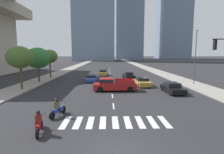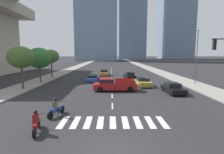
% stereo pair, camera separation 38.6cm
% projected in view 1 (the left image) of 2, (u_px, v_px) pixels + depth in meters
% --- Properties ---
extents(ground_plane, '(800.00, 800.00, 0.00)m').
position_uv_depth(ground_plane, '(119.00, 154.00, 8.68)').
color(ground_plane, '#28282B').
extents(sidewalk_east, '(4.00, 260.00, 0.15)m').
position_uv_depth(sidewalk_east, '(170.00, 76.00, 38.71)').
color(sidewalk_east, gray).
rests_on(sidewalk_east, ground).
extents(sidewalk_west, '(4.00, 260.00, 0.15)m').
position_uv_depth(sidewalk_west, '(50.00, 77.00, 38.10)').
color(sidewalk_west, gray).
rests_on(sidewalk_west, ground).
extents(crosswalk_near, '(7.65, 2.36, 0.01)m').
position_uv_depth(crosswalk_near, '(115.00, 122.00, 12.75)').
color(crosswalk_near, silver).
rests_on(crosswalk_near, ground).
extents(lane_divider_center, '(0.14, 50.00, 0.01)m').
position_uv_depth(lane_divider_center, '(110.00, 76.00, 40.51)').
color(lane_divider_center, silver).
rests_on(lane_divider_center, ground).
extents(motorcycle_lead, '(0.81, 2.14, 1.49)m').
position_uv_depth(motorcycle_lead, '(39.00, 124.00, 10.93)').
color(motorcycle_lead, black).
rests_on(motorcycle_lead, ground).
extents(motorcycle_trailing, '(0.96, 2.03, 1.49)m').
position_uv_depth(motorcycle_trailing, '(58.00, 109.00, 13.89)').
color(motorcycle_trailing, black).
rests_on(motorcycle_trailing, ground).
extents(pickup_truck, '(5.77, 2.21, 1.67)m').
position_uv_depth(pickup_truck, '(113.00, 85.00, 23.64)').
color(pickup_truck, maroon).
rests_on(pickup_truck, ground).
extents(sedan_black_0, '(2.00, 4.31, 1.27)m').
position_uv_depth(sedan_black_0, '(173.00, 88.00, 22.43)').
color(sedan_black_0, black).
rests_on(sedan_black_0, ground).
extents(sedan_blue_1, '(2.01, 4.85, 1.22)m').
position_uv_depth(sedan_blue_1, '(92.00, 78.00, 31.71)').
color(sedan_blue_1, navy).
rests_on(sedan_blue_1, ground).
extents(sedan_gold_2, '(2.17, 4.39, 1.27)m').
position_uv_depth(sedan_gold_2, '(142.00, 82.00, 27.28)').
color(sedan_gold_2, '#B28E38').
rests_on(sedan_gold_2, ground).
extents(sedan_gold_3, '(1.95, 4.42, 1.30)m').
position_uv_depth(sedan_gold_3, '(103.00, 73.00, 40.61)').
color(sedan_gold_3, '#B28E38').
rests_on(sedan_gold_3, ground).
extents(sedan_black_4, '(2.17, 4.61, 1.35)m').
position_uv_depth(sedan_black_4, '(129.00, 76.00, 34.70)').
color(sedan_black_4, black).
rests_on(sedan_black_4, ground).
extents(street_lamp_east, '(0.50, 0.24, 8.55)m').
position_uv_depth(street_lamp_east, '(196.00, 53.00, 27.89)').
color(street_lamp_east, '#3F3F42').
rests_on(street_lamp_east, sidewalk_east).
extents(street_tree_nearest, '(3.47, 3.47, 5.80)m').
position_uv_depth(street_tree_nearest, '(20.00, 57.00, 23.55)').
color(street_tree_nearest, '#4C3823').
rests_on(street_tree_nearest, sidewalk_west).
extents(street_tree_second, '(4.11, 4.11, 5.84)m').
position_uv_depth(street_tree_second, '(38.00, 58.00, 29.67)').
color(street_tree_second, '#4C3823').
rests_on(street_tree_second, sidewalk_west).
extents(street_tree_third, '(3.16, 3.16, 5.65)m').
position_uv_depth(street_tree_third, '(50.00, 56.00, 35.60)').
color(street_tree_third, '#4C3823').
rests_on(street_tree_third, sidewalk_west).
extents(office_tower_center_skyline, '(25.05, 29.01, 116.01)m').
position_uv_depth(office_tower_center_skyline, '(129.00, 5.00, 168.49)').
color(office_tower_center_skyline, slate).
rests_on(office_tower_center_skyline, ground).
extents(office_tower_right_skyline, '(29.67, 29.73, 104.57)m').
position_uv_depth(office_tower_right_skyline, '(173.00, 14.00, 181.81)').
color(office_tower_right_skyline, slate).
rests_on(office_tower_right_skyline, ground).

